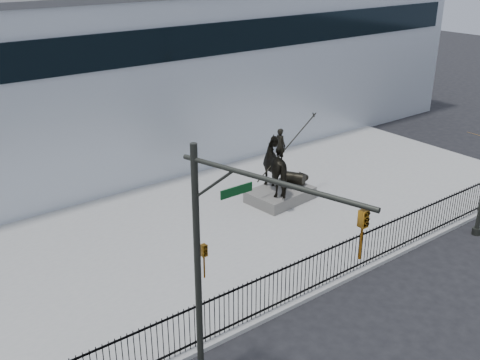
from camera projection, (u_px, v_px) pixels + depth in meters
ground at (370, 294)px, 19.68m from camera, size 120.00×120.00×0.00m
plaza at (247, 221)px, 24.77m from camera, size 30.00×12.00×0.15m
building at (109, 72)px, 32.58m from camera, size 44.00×14.00×9.00m
picket_fence at (345, 257)px, 20.25m from camera, size 22.10×0.10×1.50m
statue_plinth at (280, 195)px, 26.49m from camera, size 3.12×2.30×0.55m
equestrian_statue at (282, 166)px, 25.98m from camera, size 3.74×2.50×3.18m
traffic_signal_left at (224, 263)px, 13.88m from camera, size 1.52×4.84×7.00m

